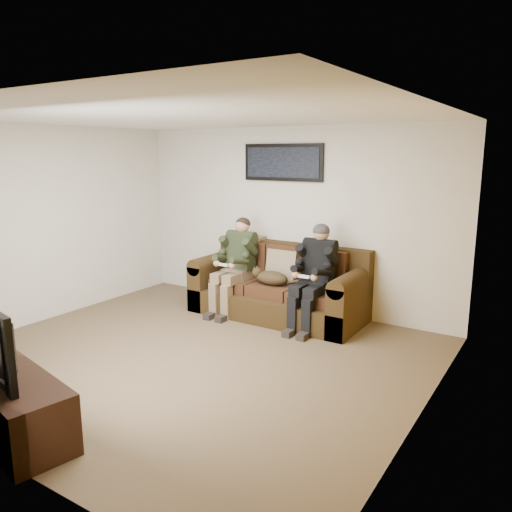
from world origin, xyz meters
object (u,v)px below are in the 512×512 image
Objects in this scene: person_right at (315,270)px; television at (1,337)px; framed_poster at (283,162)px; sofa at (280,289)px; person_left at (236,259)px; tv_stand at (8,401)px; cat at (271,277)px.

television is (-1.02, -3.59, 0.03)m from person_right.
framed_poster is 1.18× the size of television.
sofa is 1.79× the size of person_left.
person_left reaches higher than television.
person_left is (-0.62, -0.20, 0.39)m from sofa.
framed_poster is at bearing 144.55° from person_right.
person_left is 3.63m from tv_stand.
framed_poster reaches higher than tv_stand.
cat is at bearing 96.04° from tv_stand.
framed_poster is 0.80× the size of tv_stand.
person_left is 0.99× the size of person_right.
sofa is 3.62× the size of cat.
cat is at bearing 96.04° from television.
person_left is 2.02× the size of cat.
person_right is at bearing 86.16° from television.
person_right is (0.62, -0.20, 0.39)m from sofa.
television is at bearing -95.94° from cat.
person_left is 1.26× the size of television.
sofa is 0.76m from person_right.
tv_stand is at bearing -86.54° from person_left.
tv_stand is 1.48× the size of television.
person_left is at bearing -179.98° from person_right.
framed_poster is at bearing 99.23° from television.
framed_poster is (-0.20, 0.38, 1.73)m from sofa.
sofa is 2.26× the size of television.
sofa is 1.78m from framed_poster.
cat is at bearing -74.16° from framed_poster.
person_left is 1.52m from framed_poster.
person_right is 2.04× the size of cat.
tv_stand is at bearing -92.74° from framed_poster.
person_left reaches higher than tv_stand.
person_left reaches higher than sofa.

